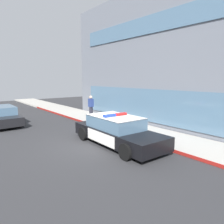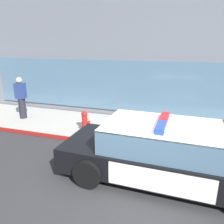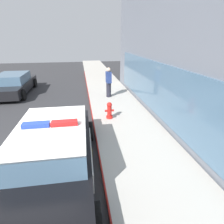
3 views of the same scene
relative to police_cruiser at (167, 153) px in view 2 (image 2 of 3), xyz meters
name	(u,v)px [view 2 (image 2 of 3)]	position (x,y,z in m)	size (l,w,h in m)	color
ground	(130,189)	(-0.71, -0.70, -0.68)	(48.00, 48.00, 0.00)	#303033
sidewalk	(151,133)	(-0.71, 2.55, -0.61)	(48.00, 2.65, 0.15)	#B2ADA3
curb_red_paint	(145,149)	(-0.71, 1.21, -0.61)	(28.80, 0.04, 0.14)	maroon
storefront_building	(188,19)	(0.15, 9.62, 3.78)	(20.30, 11.48, 8.92)	slate
police_cruiser	(167,153)	(0.00, 0.00, 0.00)	(5.16, 2.19, 1.49)	black
fire_hydrant	(85,121)	(-3.02, 1.93, -0.18)	(0.34, 0.39, 0.73)	red
pedestrian_on_sidewalk	(21,98)	(-6.05, 2.37, 0.33)	(0.43, 0.30, 1.71)	#23232D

